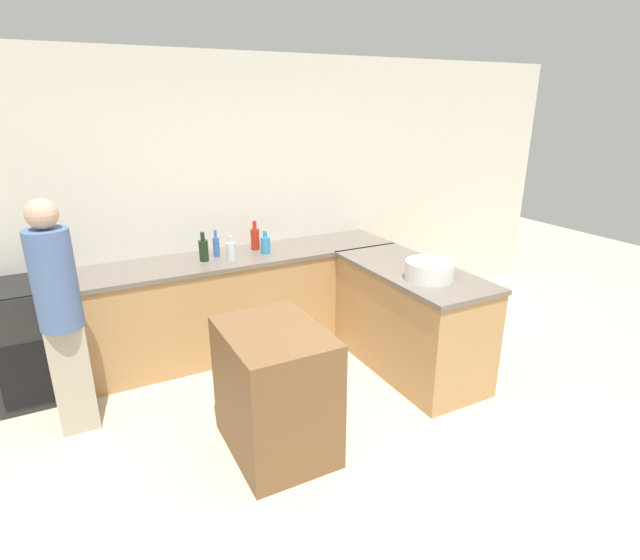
{
  "coord_description": "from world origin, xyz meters",
  "views": [
    {
      "loc": [
        -1.45,
        -2.27,
        2.27
      ],
      "look_at": [
        0.22,
        0.92,
        0.98
      ],
      "focal_mm": 28.0,
      "sensor_mm": 36.0,
      "label": 1
    }
  ],
  "objects": [
    {
      "name": "island_table",
      "position": [
        -0.37,
        0.43,
        0.45
      ],
      "size": [
        0.62,
        0.83,
        0.89
      ],
      "color": "brown",
      "rests_on": "ground_plane"
    },
    {
      "name": "hot_sauce_bottle",
      "position": [
        0.14,
        2.09,
        1.04
      ],
      "size": [
        0.08,
        0.08,
        0.28
      ],
      "color": "red",
      "rests_on": "counter_back"
    },
    {
      "name": "wall_back",
      "position": [
        0.0,
        2.34,
        1.35
      ],
      "size": [
        8.0,
        0.06,
        2.7
      ],
      "color": "silver",
      "rests_on": "ground_plane"
    },
    {
      "name": "ground_plane",
      "position": [
        0.0,
        0.0,
        0.0
      ],
      "size": [
        14.0,
        14.0,
        0.0
      ],
      "primitive_type": "plane",
      "color": "beige"
    },
    {
      "name": "water_bottle_blue",
      "position": [
        -0.25,
        2.04,
        1.03
      ],
      "size": [
        0.06,
        0.06,
        0.25
      ],
      "color": "#386BB7",
      "rests_on": "counter_back"
    },
    {
      "name": "mixing_bowl",
      "position": [
        1.07,
        0.65,
        1.01
      ],
      "size": [
        0.39,
        0.39,
        0.15
      ],
      "color": "white",
      "rests_on": "counter_peninsula"
    },
    {
      "name": "vinegar_bottle_clear",
      "position": [
        -0.17,
        1.87,
        1.02
      ],
      "size": [
        0.08,
        0.08,
        0.22
      ],
      "color": "silver",
      "rests_on": "counter_back"
    },
    {
      "name": "counter_peninsula",
      "position": [
        1.12,
        0.92,
        0.47
      ],
      "size": [
        0.69,
        1.52,
        0.93
      ],
      "color": "tan",
      "rests_on": "ground_plane"
    },
    {
      "name": "dish_soap_bottle",
      "position": [
        0.18,
        1.92,
        1.02
      ],
      "size": [
        0.09,
        0.09,
        0.22
      ],
      "color": "#338CBF",
      "rests_on": "counter_back"
    },
    {
      "name": "counter_back",
      "position": [
        0.0,
        1.99,
        0.47
      ],
      "size": [
        2.93,
        0.68,
        0.93
      ],
      "color": "tan",
      "rests_on": "ground_plane"
    },
    {
      "name": "wine_bottle_dark",
      "position": [
        -0.39,
        1.96,
        1.04
      ],
      "size": [
        0.08,
        0.08,
        0.26
      ],
      "color": "black",
      "rests_on": "counter_back"
    },
    {
      "name": "person_by_range",
      "position": [
        -1.57,
        1.3,
        0.94
      ],
      "size": [
        0.28,
        0.28,
        1.7
      ],
      "color": "#ADA38E",
      "rests_on": "ground_plane"
    },
    {
      "name": "range_oven",
      "position": [
        -1.79,
        1.99,
        0.47
      ],
      "size": [
        0.64,
        0.65,
        0.95
      ],
      "color": "black",
      "rests_on": "ground_plane"
    }
  ]
}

